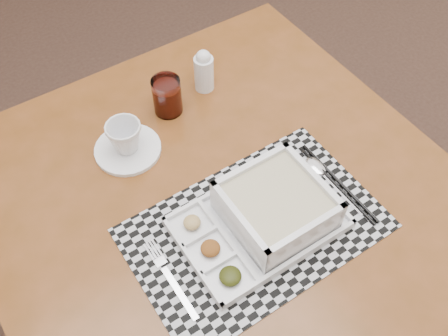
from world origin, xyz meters
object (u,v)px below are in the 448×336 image
Objects in this scene: creamer_bottle at (204,71)px; dining_table at (220,209)px; serving_tray at (270,212)px; juice_glass at (167,97)px; cup at (125,137)px.

dining_table is at bearing -113.63° from creamer_bottle.
juice_glass is at bearing 94.62° from serving_tray.
creamer_bottle is (0.25, 0.09, 0.01)m from cup.
dining_table is 12.71× the size of cup.
creamer_bottle is at bearing 11.98° from juice_glass.
juice_glass is at bearing -168.02° from creamer_bottle.
cup is 0.84× the size of juice_glass.
serving_tray reaches higher than dining_table.
creamer_bottle is at bearing 78.67° from serving_tray.
dining_table is 0.29m from juice_glass.
dining_table is 10.67× the size of juice_glass.
creamer_bottle is at bearing 66.37° from dining_table.
creamer_bottle reaches higher than juice_glass.
serving_tray is at bearing -85.38° from juice_glass.
creamer_bottle reaches higher than dining_table.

